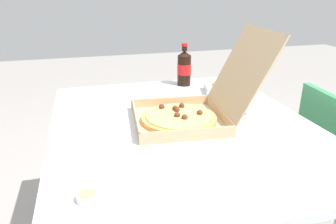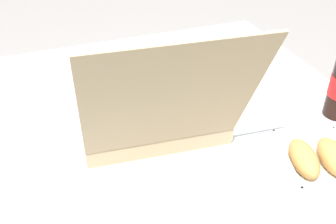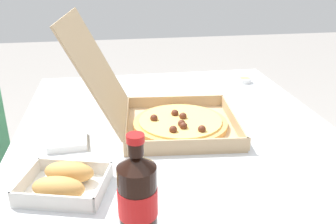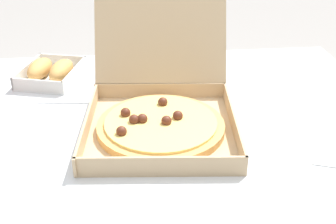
{
  "view_description": "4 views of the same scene",
  "coord_description": "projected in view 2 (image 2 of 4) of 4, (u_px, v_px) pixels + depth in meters",
  "views": [
    {
      "loc": [
        1.08,
        -0.35,
        1.25
      ],
      "look_at": [
        -0.03,
        -0.05,
        0.79
      ],
      "focal_mm": 33.72,
      "sensor_mm": 36.0,
      "label": 1
    },
    {
      "loc": [
        0.23,
        0.81,
        1.35
      ],
      "look_at": [
        -0.06,
        0.04,
        0.77
      ],
      "focal_mm": 42.24,
      "sensor_mm": 36.0,
      "label": 2
    },
    {
      "loc": [
        -1.05,
        0.2,
        1.25
      ],
      "look_at": [
        -0.01,
        0.03,
        0.8
      ],
      "focal_mm": 39.53,
      "sensor_mm": 36.0,
      "label": 3
    },
    {
      "loc": [
        -0.08,
        -0.88,
        1.28
      ],
      "look_at": [
        0.01,
        0.04,
        0.77
      ],
      "focal_mm": 46.88,
      "sensor_mm": 36.0,
      "label": 4
    }
  ],
  "objects": [
    {
      "name": "napkin_pile",
      "position": [
        222.0,
        197.0,
        0.79
      ],
      "size": [
        0.12,
        0.12,
        0.02
      ],
      "primitive_type": "cube",
      "rotation": [
        0.0,
        0.0,
        0.06
      ],
      "color": "white",
      "rests_on": "dining_table"
    },
    {
      "name": "pizza_box_open",
      "position": [
        150.0,
        109.0,
        0.98
      ],
      "size": [
        0.39,
        0.53,
        0.36
      ],
      "color": "tan",
      "rests_on": "dining_table"
    },
    {
      "name": "dining_table",
      "position": [
        144.0,
        141.0,
        1.08
      ],
      "size": [
        1.18,
        1.0,
        0.74
      ],
      "color": "silver",
      "rests_on": "ground_plane"
    },
    {
      "name": "bread_side_box",
      "position": [
        318.0,
        159.0,
        0.86
      ],
      "size": [
        0.2,
        0.22,
        0.06
      ],
      "color": "white",
      "rests_on": "dining_table"
    }
  ]
}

